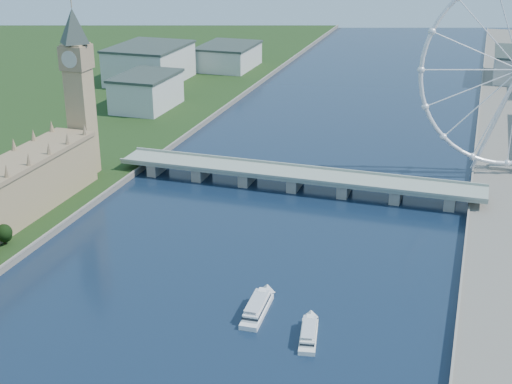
% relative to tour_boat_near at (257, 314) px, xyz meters
% --- Properties ---
extents(big_ben, '(20.02, 20.02, 110.00)m').
position_rel_tour_boat_near_xyz_m(big_ben, '(-149.30, 121.01, 66.57)').
color(big_ben, tan).
rests_on(big_ben, ground).
extents(westminster_bridge, '(220.00, 22.00, 9.50)m').
position_rel_tour_boat_near_xyz_m(westminster_bridge, '(-21.30, 143.01, 6.63)').
color(westminster_bridge, gray).
rests_on(westminster_bridge, ground).
extents(city_skyline, '(505.00, 280.00, 32.00)m').
position_rel_tour_boat_near_xyz_m(city_skyline, '(17.92, 403.09, 16.96)').
color(city_skyline, beige).
rests_on(city_skyline, ground).
extents(tour_boat_near, '(9.09, 30.99, 6.79)m').
position_rel_tour_boat_near_xyz_m(tour_boat_near, '(0.00, 0.00, 0.00)').
color(tour_boat_near, white).
rests_on(tour_boat_near, ground).
extents(tour_boat_far, '(11.33, 27.52, 5.88)m').
position_rel_tour_boat_near_xyz_m(tour_boat_far, '(24.70, -11.39, 0.00)').
color(tour_boat_far, white).
rests_on(tour_boat_far, ground).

